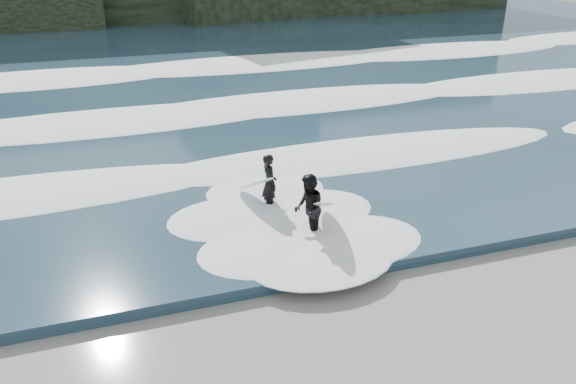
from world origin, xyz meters
The scene contains 7 objects.
ground centered at (0.00, 0.00, 0.00)m, with size 120.00×120.00×0.00m, color #787551.
sea centered at (0.00, 29.00, 0.15)m, with size 90.00×52.00×0.30m, color #1E3646.
foam_near centered at (0.00, 9.00, 0.40)m, with size 60.00×3.20×0.20m, color white.
foam_mid centered at (0.00, 16.00, 0.42)m, with size 60.00×4.00×0.24m, color white.
foam_far centered at (0.00, 25.00, 0.45)m, with size 60.00×4.80×0.30m, color white.
surfer_left centered at (0.37, 6.92, 0.88)m, with size 1.14×1.92×1.75m.
surfer_right centered at (0.97, 5.02, 0.92)m, with size 1.48×2.03×1.83m.
Camera 1 is at (-3.48, -6.82, 7.30)m, focal length 35.00 mm.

